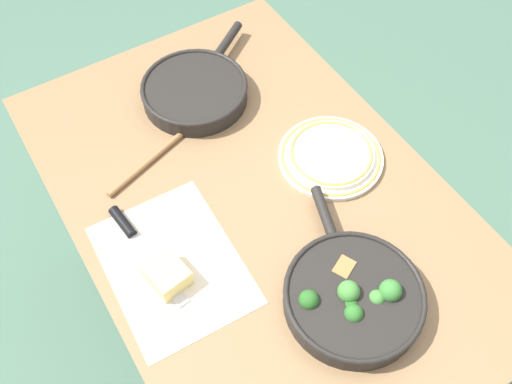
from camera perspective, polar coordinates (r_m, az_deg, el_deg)
ground_plane at (r=1.98m, az=0.00°, el=-12.44°), size 14.00×14.00×0.00m
dining_table_red at (r=1.40m, az=0.00°, el=-2.40°), size 1.24×0.82×0.73m
skillet_broccoli at (r=1.19m, az=9.69°, el=-10.21°), size 0.41×0.29×0.08m
skillet_eggs at (r=1.53m, az=-6.09°, el=10.05°), size 0.31×0.38×0.05m
wooden_spoon at (r=1.45m, az=-7.99°, el=5.36°), size 0.14×0.35×0.02m
parchment_sheet at (r=1.25m, az=-8.31°, el=-7.18°), size 0.37×0.28×0.00m
grater_knife at (r=1.29m, az=-11.84°, el=-4.82°), size 0.29×0.06×0.02m
cheese_block at (r=1.22m, az=-8.90°, el=-8.18°), size 0.10×0.09×0.05m
dinner_plate_stack at (r=1.40m, az=7.43°, el=3.74°), size 0.26×0.26×0.03m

